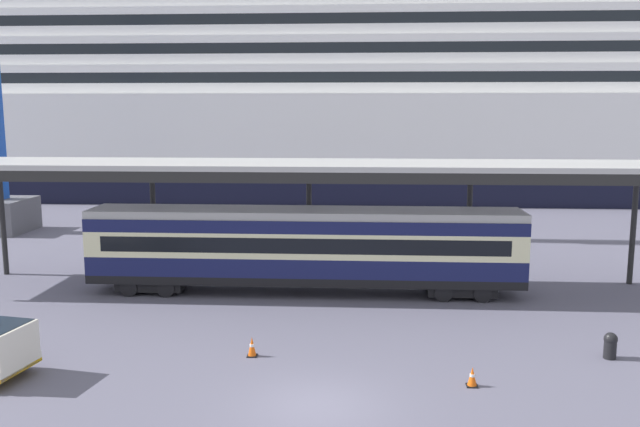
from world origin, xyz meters
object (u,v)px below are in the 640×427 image
object	(u,v)px
traffic_cone_near	(252,347)
traffic_cone_mid	(472,377)
cruise_ship	(493,73)
train_carriage	(305,246)
quay_bollard	(610,345)

from	to	relation	value
traffic_cone_near	traffic_cone_mid	world-z (taller)	traffic_cone_near
cruise_ship	train_carriage	distance (m)	48.31
train_carriage	quay_bollard	xyz separation A→B (m)	(11.61, -7.85, -1.79)
cruise_ship	traffic_cone_near	xyz separation A→B (m)	(-18.41, -52.34, -12.37)
cruise_ship	train_carriage	bearing A→B (deg)	-111.38
cruise_ship	traffic_cone_mid	xyz separation A→B (m)	(-10.91, -54.50, -12.41)
cruise_ship	train_carriage	xyz separation A→B (m)	(-17.20, -43.92, -10.42)
traffic_cone_mid	traffic_cone_near	bearing A→B (deg)	163.93
train_carriage	traffic_cone_mid	world-z (taller)	train_carriage
train_carriage	traffic_cone_mid	xyz separation A→B (m)	(6.28, -10.57, -1.99)
cruise_ship	traffic_cone_near	bearing A→B (deg)	-109.38
quay_bollard	traffic_cone_near	bearing A→B (deg)	-177.47
train_carriage	cruise_ship	bearing A→B (deg)	68.62
traffic_cone_mid	quay_bollard	world-z (taller)	quay_bollard
traffic_cone_near	quay_bollard	xyz separation A→B (m)	(12.82, 0.57, 0.16)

